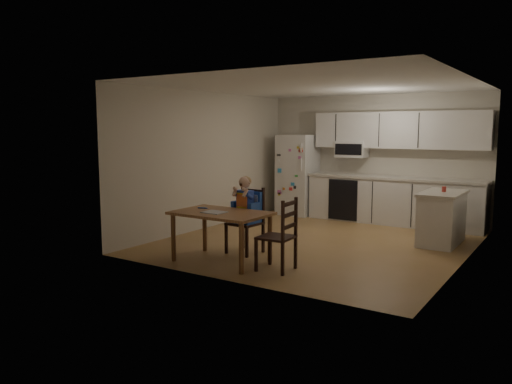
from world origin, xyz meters
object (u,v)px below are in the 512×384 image
Objects in this scene: refrigerator at (298,175)px; dining_table at (221,219)px; kitchen_island at (442,218)px; chair_booster at (247,207)px; red_cup at (444,189)px; chair_side at (283,230)px.

refrigerator is 1.31× the size of dining_table.
kitchen_island is 0.99× the size of chair_booster.
chair_side is at bearing -116.10° from red_cup.
kitchen_island is at bearing -118.76° from red_cup.
refrigerator is at bearing 160.04° from kitchen_island.
refrigerator is 4.38m from chair_side.
refrigerator reaches higher than dining_table.
dining_table is at bearing -76.26° from refrigerator.
red_cup is at bearing -19.67° from refrigerator.
dining_table is 1.37× the size of chair_side.
chair_booster is 1.11m from chair_side.
refrigerator reaches higher than kitchen_island.
chair_side reaches higher than kitchen_island.
red_cup is 3.18m from chair_booster.
chair_side is (-1.34, -2.74, 0.12)m from kitchen_island.
kitchen_island is at bearing 50.73° from dining_table.
kitchen_island is at bearing 150.28° from chair_side.
red_cup reaches higher than dining_table.
chair_booster reaches higher than dining_table.
dining_table is 0.95m from chair_side.
chair_side is at bearing -116.08° from kitchen_island.
chair_booster is at bearing -136.33° from kitchen_island.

